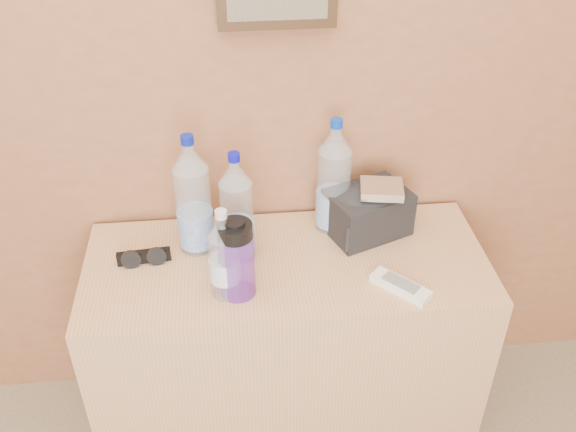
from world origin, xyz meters
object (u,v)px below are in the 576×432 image
at_px(pet_large_c, 334,182).
at_px(foil_packet, 382,189).
at_px(nalgene_bottle, 236,258).
at_px(pet_large_b, 193,201).
at_px(pet_large_a, 237,212).
at_px(pet_small, 224,258).
at_px(dresser, 287,349).
at_px(sunglasses, 144,256).
at_px(toiletry_bag, 368,210).
at_px(ac_remote, 400,286).

height_order(pet_large_c, foil_packet, pet_large_c).
bearing_deg(nalgene_bottle, pet_large_b, 117.69).
height_order(pet_large_a, foil_packet, pet_large_a).
distance_m(pet_large_c, pet_small, 0.41).
bearing_deg(dresser, foil_packet, 17.76).
xyz_separation_m(pet_large_c, foil_packet, (0.12, -0.06, 0.01)).
bearing_deg(pet_large_a, sunglasses, -178.62).
bearing_deg(pet_large_a, foil_packet, 6.12).
xyz_separation_m(toiletry_bag, foil_packet, (0.03, -0.03, 0.09)).
xyz_separation_m(nalgene_bottle, toiletry_bag, (0.38, 0.23, -0.04)).
relative_size(dresser, pet_large_a, 3.44).
height_order(ac_remote, toiletry_bag, toiletry_bag).
relative_size(pet_small, toiletry_bag, 1.16).
height_order(pet_large_a, sunglasses, pet_large_a).
xyz_separation_m(nalgene_bottle, sunglasses, (-0.25, 0.15, -0.09)).
bearing_deg(sunglasses, ac_remote, -20.51).
distance_m(sunglasses, foil_packet, 0.68).
bearing_deg(pet_large_b, pet_large_a, -22.71).
bearing_deg(toiletry_bag, pet_large_c, 138.66).
distance_m(sunglasses, toiletry_bag, 0.64).
bearing_deg(toiletry_bag, sunglasses, 165.22).
xyz_separation_m(sunglasses, foil_packet, (0.66, 0.05, 0.14)).
distance_m(pet_large_a, ac_remote, 0.47).
bearing_deg(ac_remote, pet_large_a, -158.93).
bearing_deg(pet_small, foil_packet, 24.12).
xyz_separation_m(sunglasses, toiletry_bag, (0.64, 0.08, 0.06)).
xyz_separation_m(pet_small, ac_remote, (0.45, -0.04, -0.10)).
height_order(dresser, toiletry_bag, toiletry_bag).
xyz_separation_m(pet_large_b, pet_small, (0.08, -0.20, -0.04)).
distance_m(pet_large_c, nalgene_bottle, 0.39).
height_order(pet_large_c, toiletry_bag, pet_large_c).
xyz_separation_m(pet_small, sunglasses, (-0.22, 0.15, -0.09)).
distance_m(dresser, ac_remote, 0.48).
distance_m(nalgene_bottle, sunglasses, 0.31).
distance_m(dresser, foil_packet, 0.59).
distance_m(pet_large_a, sunglasses, 0.29).
bearing_deg(dresser, ac_remote, -27.27).
bearing_deg(dresser, nalgene_bottle, -141.19).
bearing_deg(sunglasses, toiletry_bag, 1.80).
height_order(pet_large_b, ac_remote, pet_large_b).
bearing_deg(foil_packet, dresser, -162.24).
bearing_deg(pet_small, sunglasses, 146.24).
height_order(pet_large_b, pet_small, pet_large_b).
bearing_deg(toiletry_bag, pet_large_b, 160.98).
relative_size(pet_large_a, pet_small, 1.26).
distance_m(pet_large_a, pet_large_c, 0.30).
height_order(pet_large_a, nalgene_bottle, pet_large_a).
bearing_deg(pet_large_b, nalgene_bottle, -62.31).
distance_m(pet_small, sunglasses, 0.28).
xyz_separation_m(pet_large_a, pet_small, (-0.04, -0.15, -0.03)).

